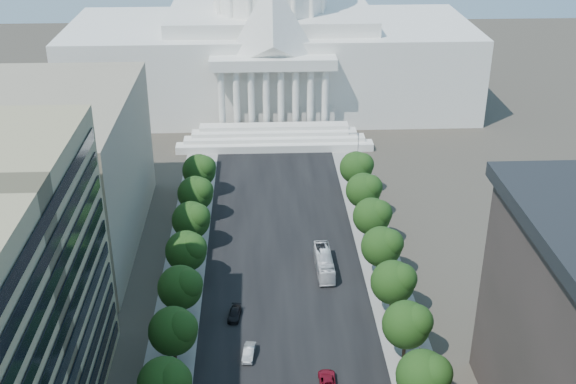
{
  "coord_description": "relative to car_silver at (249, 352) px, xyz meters",
  "views": [
    {
      "loc": [
        -4.41,
        -30.64,
        73.48
      ],
      "look_at": [
        0.83,
        86.58,
        16.53
      ],
      "focal_mm": 45.0,
      "sensor_mm": 36.0,
      "label": 1
    }
  ],
  "objects": [
    {
      "name": "tree_l_i",
      "position": [
        -11.16,
        46.74,
        5.65
      ],
      "size": [
        7.79,
        7.6,
        9.97
      ],
      "color": "#33261C",
      "rests_on": "ground"
    },
    {
      "name": "car_silver",
      "position": [
        0.0,
        0.0,
        0.0
      ],
      "size": [
        2.32,
        5.03,
        1.6
      ],
      "primitive_type": "imported",
      "rotation": [
        0.0,
        0.0,
        -0.13
      ],
      "color": "#A4A7AB",
      "rests_on": "ground"
    },
    {
      "name": "capitol",
      "position": [
        6.51,
        123.83,
        19.21
      ],
      "size": [
        120.0,
        56.0,
        73.0
      ],
      "color": "white",
      "rests_on": "ground"
    },
    {
      "name": "streetlight_d",
      "position": [
        26.41,
        23.94,
        5.02
      ],
      "size": [
        2.61,
        0.44,
        9.0
      ],
      "color": "gray",
      "rests_on": "ground"
    },
    {
      "name": "tree_l_f",
      "position": [
        -11.16,
        10.74,
        5.65
      ],
      "size": [
        7.79,
        7.6,
        9.97
      ],
      "color": "#33261C",
      "rests_on": "ground"
    },
    {
      "name": "streetlight_f",
      "position": [
        26.41,
        73.94,
        5.02
      ],
      "size": [
        2.61,
        0.44,
        9.0
      ],
      "color": "gray",
      "rests_on": "ground"
    },
    {
      "name": "tree_r_f",
      "position": [
        24.84,
        10.74,
        5.65
      ],
      "size": [
        7.79,
        7.6,
        9.97
      ],
      "color": "#33261C",
      "rests_on": "ground"
    },
    {
      "name": "sidewalk_left",
      "position": [
        -12.49,
        28.94,
        -0.8
      ],
      "size": [
        8.0,
        260.0,
        0.02
      ],
      "primitive_type": "cube",
      "color": "gray",
      "rests_on": "ground"
    },
    {
      "name": "office_block_left_far",
      "position": [
        -41.49,
        38.94,
        14.2
      ],
      "size": [
        38.0,
        52.0,
        30.0
      ],
      "primitive_type": "cube",
      "color": "gray",
      "rests_on": "ground"
    },
    {
      "name": "tree_r_i",
      "position": [
        24.84,
        46.74,
        5.65
      ],
      "size": [
        7.79,
        7.6,
        9.97
      ],
      "color": "#33261C",
      "rests_on": "ground"
    },
    {
      "name": "car_dark_b",
      "position": [
        -2.51,
        10.56,
        -0.1
      ],
      "size": [
        2.6,
        5.06,
        1.4
      ],
      "primitive_type": "imported",
      "rotation": [
        0.0,
        0.0,
        -0.14
      ],
      "color": "black",
      "rests_on": "ground"
    },
    {
      "name": "streetlight_e",
      "position": [
        26.41,
        48.94,
        5.02
      ],
      "size": [
        2.61,
        0.44,
        9.0
      ],
      "color": "gray",
      "rests_on": "ground"
    },
    {
      "name": "tree_l_h",
      "position": [
        -11.16,
        34.74,
        5.65
      ],
      "size": [
        7.79,
        7.6,
        9.97
      ],
      "color": "#33261C",
      "rests_on": "ground"
    },
    {
      "name": "tree_l_j",
      "position": [
        -11.16,
        58.74,
        5.65
      ],
      "size": [
        7.79,
        7.6,
        9.97
      ],
      "color": "#33261C",
      "rests_on": "ground"
    },
    {
      "name": "tree_r_e",
      "position": [
        24.84,
        -1.26,
        5.65
      ],
      "size": [
        7.79,
        7.6,
        9.97
      ],
      "color": "#33261C",
      "rests_on": "ground"
    },
    {
      "name": "tree_r_h",
      "position": [
        24.84,
        34.74,
        5.65
      ],
      "size": [
        7.79,
        7.6,
        9.97
      ],
      "color": "#33261C",
      "rests_on": "ground"
    },
    {
      "name": "tree_l_d",
      "position": [
        -11.16,
        -13.26,
        5.65
      ],
      "size": [
        7.79,
        7.6,
        9.97
      ],
      "color": "#33261C",
      "rests_on": "ground"
    },
    {
      "name": "tree_r_d",
      "position": [
        24.84,
        -13.26,
        5.65
      ],
      "size": [
        7.79,
        7.6,
        9.97
      ],
      "color": "#33261C",
      "rests_on": "ground"
    },
    {
      "name": "sidewalk_right",
      "position": [
        25.51,
        28.94,
        -0.8
      ],
      "size": [
        8.0,
        260.0,
        0.02
      ],
      "primitive_type": "cube",
      "color": "gray",
      "rests_on": "ground"
    },
    {
      "name": "tree_r_g",
      "position": [
        24.84,
        22.74,
        5.65
      ],
      "size": [
        7.79,
        7.6,
        9.97
      ],
      "color": "#33261C",
      "rests_on": "ground"
    },
    {
      "name": "streetlight_c",
      "position": [
        26.41,
        -1.06,
        5.02
      ],
      "size": [
        2.61,
        0.44,
        9.0
      ],
      "color": "gray",
      "rests_on": "ground"
    },
    {
      "name": "city_bus",
      "position": [
        14.17,
        25.02,
        0.93
      ],
      "size": [
        3.13,
        12.47,
        3.46
      ],
      "primitive_type": "imported",
      "rotation": [
        0.0,
        0.0,
        0.02
      ],
      "color": "silver",
      "rests_on": "ground"
    },
    {
      "name": "tree_l_g",
      "position": [
        -11.16,
        22.74,
        5.65
      ],
      "size": [
        7.79,
        7.6,
        9.97
      ],
      "color": "#33261C",
      "rests_on": "ground"
    },
    {
      "name": "car_red",
      "position": [
        11.8,
        -7.13,
        -0.03
      ],
      "size": [
        2.55,
        5.52,
        1.53
      ],
      "primitive_type": "imported",
      "rotation": [
        0.0,
        0.0,
        3.14
      ],
      "color": "maroon",
      "rests_on": "ground"
    },
    {
      "name": "tree_l_e",
      "position": [
        -11.16,
        -1.26,
        5.65
      ],
      "size": [
        7.79,
        7.6,
        9.97
      ],
      "color": "#33261C",
      "rests_on": "ground"
    },
    {
      "name": "road_asphalt",
      "position": [
        6.51,
        28.94,
        -0.8
      ],
      "size": [
        30.0,
        260.0,
        0.01
      ],
      "primitive_type": "cube",
      "color": "black",
      "rests_on": "ground"
    },
    {
      "name": "tree_r_j",
      "position": [
        24.84,
        58.74,
        5.65
      ],
      "size": [
        7.79,
        7.6,
        9.97
      ],
      "color": "#33261C",
      "rests_on": "ground"
    }
  ]
}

